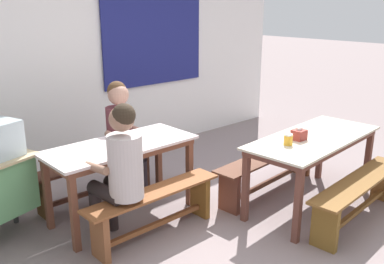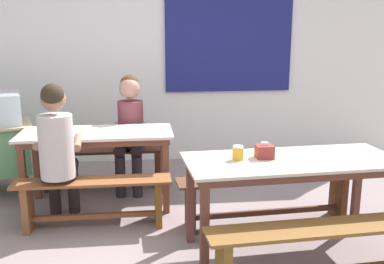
# 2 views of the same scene
# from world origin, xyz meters

# --- Properties ---
(ground_plane) EXTENTS (40.00, 40.00, 0.00)m
(ground_plane) POSITION_xyz_m (0.00, 0.00, 0.00)
(ground_plane) COLOR gray
(backdrop_wall) EXTENTS (6.57, 0.23, 2.97)m
(backdrop_wall) POSITION_xyz_m (0.03, 2.59, 1.55)
(backdrop_wall) COLOR white
(backdrop_wall) RESTS_ON ground_plane
(dining_table_far) EXTENTS (1.51, 0.66, 0.78)m
(dining_table_far) POSITION_xyz_m (-0.83, 0.95, 0.69)
(dining_table_far) COLOR silver
(dining_table_far) RESTS_ON ground_plane
(dining_table_near) EXTENTS (1.72, 0.81, 0.78)m
(dining_table_near) POSITION_xyz_m (0.79, -0.19, 0.70)
(dining_table_near) COLOR beige
(dining_table_near) RESTS_ON ground_plane
(bench_far_back) EXTENTS (1.48, 0.27, 0.45)m
(bench_far_back) POSITION_xyz_m (-0.83, 1.47, 0.30)
(bench_far_back) COLOR #512A1D
(bench_far_back) RESTS_ON ground_plane
(bench_far_front) EXTENTS (1.41, 0.28, 0.45)m
(bench_far_front) POSITION_xyz_m (-0.83, 0.42, 0.29)
(bench_far_front) COLOR brown
(bench_far_front) RESTS_ON ground_plane
(bench_near_back) EXTENTS (1.69, 0.41, 0.45)m
(bench_near_back) POSITION_xyz_m (0.76, 0.33, 0.29)
(bench_near_back) COLOR brown
(bench_near_back) RESTS_ON ground_plane
(bench_near_front) EXTENTS (1.61, 0.39, 0.45)m
(bench_near_front) POSITION_xyz_m (0.83, -0.72, 0.30)
(bench_near_front) COLOR brown
(bench_near_front) RESTS_ON ground_plane
(person_center_facing) EXTENTS (0.42, 0.52, 1.29)m
(person_center_facing) POSITION_xyz_m (-0.51, 1.41, 0.75)
(person_center_facing) COLOR #282228
(person_center_facing) RESTS_ON ground_plane
(person_left_back_turned) EXTENTS (0.43, 0.57, 1.33)m
(person_left_back_turned) POSITION_xyz_m (-1.13, 0.49, 0.75)
(person_left_back_turned) COLOR #292121
(person_left_back_turned) RESTS_ON ground_plane
(tissue_box) EXTENTS (0.13, 0.12, 0.13)m
(tissue_box) POSITION_xyz_m (0.58, -0.15, 0.83)
(tissue_box) COLOR maroon
(tissue_box) RESTS_ON dining_table_near
(condiment_jar) EXTENTS (0.09, 0.09, 0.11)m
(condiment_jar) POSITION_xyz_m (0.36, -0.18, 0.83)
(condiment_jar) COLOR gold
(condiment_jar) RESTS_ON dining_table_near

